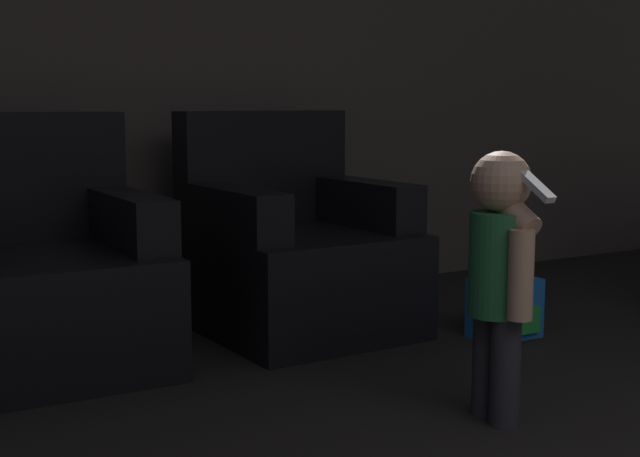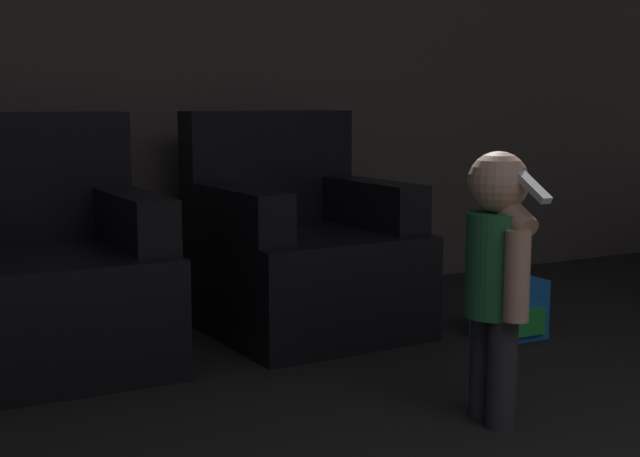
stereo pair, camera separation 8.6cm
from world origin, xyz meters
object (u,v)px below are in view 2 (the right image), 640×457
Objects in this scene: armchair_left at (46,277)px; person_toddler at (498,265)px; armchair_right at (300,254)px; toy_backpack at (510,310)px.

person_toddler is at bearing -50.26° from armchair_left.
armchair_right is (1.07, -0.00, 0.00)m from armchair_left.
person_toddler is (1.06, -1.30, 0.17)m from armchair_left.
armchair_right is at bearing 0.62° from armchair_left.
armchair_left reaches higher than person_toddler.
armchair_left is 1.12× the size of person_toddler.
toy_backpack is at bearing -17.51° from armchair_left.
armchair_left is at bearing 161.87° from toy_backpack.
armchair_left is 1.69m from person_toddler.
person_toddler is at bearing -92.27° from armchair_right.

